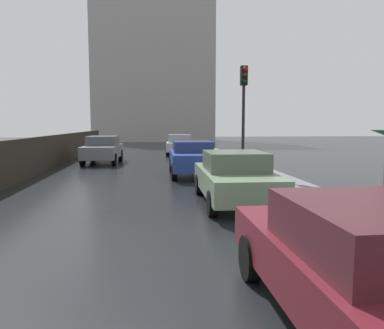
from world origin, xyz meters
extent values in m
plane|color=black|center=(0.00, 0.00, 0.00)|extent=(120.00, 120.00, 0.00)
cube|color=#B2B5BA|center=(2.71, 21.05, 0.63)|extent=(2.13, 4.41, 0.61)
cube|color=gray|center=(2.69, 20.83, 1.19)|extent=(1.73, 2.01, 0.52)
cylinder|color=black|center=(1.99, 22.52, 0.32)|extent=(0.27, 0.66, 0.65)
cylinder|color=black|center=(3.64, 22.39, 0.32)|extent=(0.27, 0.66, 0.65)
cylinder|color=black|center=(1.77, 19.70, 0.32)|extent=(0.27, 0.66, 0.65)
cylinder|color=black|center=(3.42, 19.57, 0.32)|extent=(0.27, 0.66, 0.65)
cube|color=navy|center=(2.44, 9.88, 0.68)|extent=(1.91, 4.37, 0.68)
cube|color=navy|center=(2.44, 10.00, 1.24)|extent=(1.65, 2.04, 0.44)
cylinder|color=black|center=(1.62, 11.33, 0.34)|extent=(0.23, 0.68, 0.67)
cylinder|color=black|center=(3.31, 11.29, 0.34)|extent=(0.23, 0.68, 0.67)
cylinder|color=black|center=(1.57, 8.46, 0.34)|extent=(0.23, 0.68, 0.67)
cylinder|color=black|center=(3.26, 8.43, 0.34)|extent=(0.23, 0.68, 0.67)
cube|color=maroon|center=(2.91, -2.72, 0.61)|extent=(1.78, 4.48, 0.58)
cube|color=#461C22|center=(2.91, -2.86, 1.15)|extent=(1.56, 2.03, 0.52)
cylinder|color=black|center=(2.09, -1.25, 0.32)|extent=(0.22, 0.63, 0.63)
cylinder|color=black|center=(3.71, -1.25, 0.32)|extent=(0.22, 0.63, 0.63)
cube|color=slate|center=(2.98, 3.92, 0.62)|extent=(1.87, 4.44, 0.61)
cube|color=#4D5C49|center=(2.98, 3.92, 1.18)|extent=(1.61, 1.92, 0.51)
cylinder|color=black|center=(2.18, 5.39, 0.31)|extent=(0.23, 0.63, 0.63)
cylinder|color=black|center=(3.84, 5.37, 0.31)|extent=(0.23, 0.63, 0.63)
cylinder|color=black|center=(2.13, 2.48, 0.31)|extent=(0.23, 0.63, 0.63)
cylinder|color=black|center=(3.79, 2.45, 0.31)|extent=(0.23, 0.63, 0.63)
cube|color=slate|center=(-2.04, 15.46, 0.67)|extent=(1.96, 4.14, 0.67)
cube|color=#494D50|center=(-2.03, 15.69, 1.26)|extent=(1.66, 2.18, 0.51)
cylinder|color=black|center=(-1.28, 14.09, 0.33)|extent=(0.25, 0.68, 0.67)
cylinder|color=black|center=(-2.92, 14.16, 0.33)|extent=(0.25, 0.68, 0.67)
cylinder|color=black|center=(-1.16, 16.77, 0.33)|extent=(0.25, 0.68, 0.67)
cylinder|color=black|center=(-2.81, 16.84, 0.33)|extent=(0.25, 0.68, 0.67)
cylinder|color=black|center=(4.35, 8.68, 1.93)|extent=(0.12, 0.12, 3.57)
cube|color=black|center=(4.35, 8.68, 4.09)|extent=(0.26, 0.26, 0.75)
sphere|color=red|center=(4.35, 8.51, 4.34)|extent=(0.17, 0.17, 0.17)
sphere|color=#392405|center=(4.35, 8.51, 4.09)|extent=(0.17, 0.17, 0.17)
sphere|color=black|center=(4.35, 8.51, 3.84)|extent=(0.17, 0.17, 0.17)
cube|color=#9E9993|center=(1.17, 44.20, 9.52)|extent=(15.56, 8.53, 19.04)
camera|label=1|loc=(0.72, -6.35, 2.19)|focal=35.84mm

